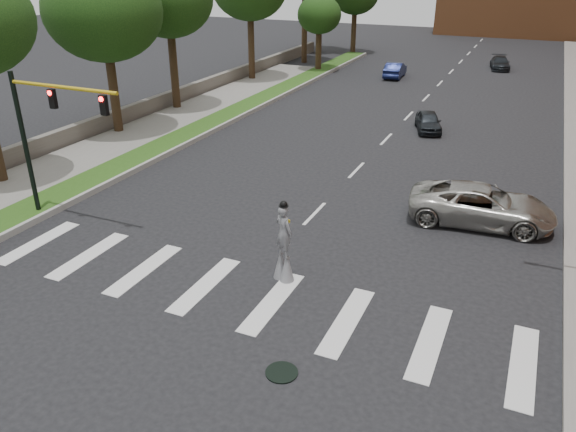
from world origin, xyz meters
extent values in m
plane|color=black|center=(0.00, 0.00, 0.00)|extent=(160.00, 160.00, 0.00)
cube|color=#224714|center=(-11.50, 20.00, 0.12)|extent=(2.00, 60.00, 0.25)
cube|color=#989892|center=(-10.45, 20.00, 0.14)|extent=(0.20, 60.00, 0.28)
cube|color=slate|center=(-14.50, 10.00, 0.09)|extent=(4.00, 60.00, 0.18)
cube|color=#5D574F|center=(-17.00, 22.00, 0.55)|extent=(0.50, 56.00, 1.10)
cylinder|color=black|center=(3.00, -2.00, 0.02)|extent=(0.90, 0.90, 0.04)
cylinder|color=black|center=(-11.00, 3.00, 3.10)|extent=(0.20, 0.20, 6.20)
cylinder|color=gold|center=(-8.40, 3.00, 5.80)|extent=(5.20, 0.14, 0.14)
cube|color=black|center=(-9.00, 3.00, 5.30)|extent=(0.28, 0.18, 0.75)
cylinder|color=#FF0C0C|center=(-9.00, 2.90, 5.55)|extent=(0.18, 0.06, 0.18)
cube|color=black|center=(-6.50, 3.00, 5.30)|extent=(0.28, 0.18, 0.75)
cylinder|color=#FF0C0C|center=(-6.50, 2.90, 5.55)|extent=(0.18, 0.06, 0.18)
cylinder|color=black|center=(1.17, 2.42, 0.44)|extent=(0.07, 0.07, 0.89)
cylinder|color=black|center=(0.88, 2.55, 0.44)|extent=(0.07, 0.07, 0.89)
cone|color=slate|center=(1.17, 2.42, 0.56)|extent=(0.52, 0.52, 1.11)
cone|color=slate|center=(0.88, 2.55, 0.56)|extent=(0.52, 0.52, 1.11)
imported|color=slate|center=(1.02, 2.49, 1.85)|extent=(0.83, 0.71, 1.92)
sphere|color=black|center=(1.02, 2.49, 2.86)|extent=(0.26, 0.26, 0.26)
cylinder|color=black|center=(1.02, 2.49, 2.81)|extent=(0.34, 0.34, 0.02)
cube|color=yellow|center=(1.08, 2.62, 2.37)|extent=(0.22, 0.05, 0.10)
imported|color=#AAA8A0|center=(6.73, 9.99, 0.83)|extent=(6.15, 3.23, 1.65)
imported|color=black|center=(1.95, 22.88, 0.61)|extent=(2.50, 3.87, 1.23)
imported|color=#151D49|center=(-4.33, 38.97, 0.69)|extent=(1.69, 4.26, 1.38)
imported|color=black|center=(4.13, 47.23, 0.60)|extent=(2.37, 4.37, 1.20)
cylinder|color=black|center=(-15.91, 14.31, 2.83)|extent=(0.56, 0.56, 5.65)
ellipsoid|color=black|center=(-15.91, 14.31, 7.38)|extent=(6.90, 6.90, 5.86)
cylinder|color=black|center=(-16.00, 20.93, 3.05)|extent=(0.56, 0.56, 6.09)
cylinder|color=black|center=(-15.84, 32.59, 3.10)|extent=(0.56, 0.56, 6.19)
cylinder|color=black|center=(-15.01, 42.84, 3.66)|extent=(0.56, 0.56, 7.32)
cylinder|color=black|center=(-11.86, 38.83, 2.10)|extent=(0.56, 0.56, 4.21)
ellipsoid|color=black|center=(-11.86, 38.83, 5.24)|extent=(4.11, 4.11, 3.50)
cylinder|color=black|center=(-12.25, 50.78, 2.53)|extent=(0.56, 0.56, 5.07)
cylinder|color=black|center=(-16.28, 50.45, 3.23)|extent=(0.56, 0.56, 6.45)
camera|label=1|loc=(8.07, -12.92, 10.37)|focal=35.00mm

